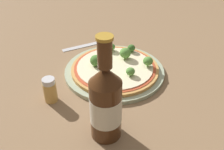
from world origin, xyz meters
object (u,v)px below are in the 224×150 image
Objects in this scene: pizza at (115,68)px; beer_bottle at (106,103)px; fork at (88,45)px; pepper_shaker at (50,90)px.

pizza is 1.06× the size of beer_bottle.
pepper_shaker is at bearing -130.50° from fork.
beer_bottle is 0.20m from pepper_shaker.
beer_bottle reaches higher than pizza.
fork is at bearing 133.02° from pepper_shaker.
pizza is 1.35× the size of fork.
pizza is 0.20m from fork.
fork is at bearing 156.91° from beer_bottle.
pizza is 3.78× the size of pepper_shaker.
pepper_shaker is 0.36× the size of fork.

